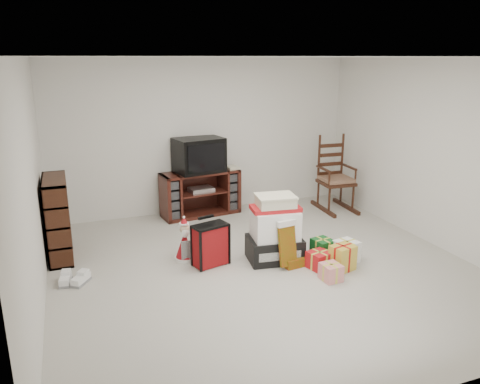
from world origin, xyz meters
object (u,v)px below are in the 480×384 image
(bookshelf, at_px, (58,220))
(gift_pile, at_px, (275,233))
(tv_stand, at_px, (201,193))
(santa_figurine, at_px, (275,220))
(sneaker_pair, at_px, (73,280))
(gift_cluster, at_px, (332,258))
(rocking_chair, at_px, (334,183))
(mrs_claus_figurine, at_px, (185,243))
(crt_television, at_px, (199,155))
(red_suitcase, at_px, (210,245))
(teddy_bear, at_px, (271,242))

(bookshelf, bearing_deg, gift_pile, -22.73)
(tv_stand, xyz_separation_m, santa_figurine, (0.74, -1.31, -0.11))
(sneaker_pair, relative_size, gift_cluster, 0.47)
(gift_pile, relative_size, gift_cluster, 1.04)
(rocking_chair, xyz_separation_m, mrs_claus_figurine, (-2.89, -1.18, -0.23))
(bookshelf, distance_m, rocking_chair, 4.41)
(mrs_claus_figurine, height_order, gift_cluster, mrs_claus_figurine)
(rocking_chair, xyz_separation_m, santa_figurine, (-1.47, -0.84, -0.19))
(bookshelf, bearing_deg, sneaker_pair, -82.05)
(rocking_chair, relative_size, gift_pile, 1.55)
(gift_cluster, distance_m, crt_television, 2.84)
(sneaker_pair, height_order, crt_television, crt_television)
(mrs_claus_figurine, bearing_deg, red_suitcase, -47.74)
(sneaker_pair, bearing_deg, mrs_claus_figurine, 27.96)
(sneaker_pair, bearing_deg, red_suitcase, 16.71)
(rocking_chair, relative_size, mrs_claus_figurine, 2.29)
(tv_stand, xyz_separation_m, mrs_claus_figurine, (-0.68, -1.65, -0.14))
(gift_pile, distance_m, gift_cluster, 0.77)
(rocking_chair, bearing_deg, santa_figurine, -147.34)
(tv_stand, bearing_deg, santa_figurine, -67.74)
(gift_pile, bearing_deg, gift_cluster, -30.29)
(santa_figurine, height_order, gift_cluster, santa_figurine)
(gift_cluster, height_order, crt_television, crt_television)
(santa_figurine, distance_m, crt_television, 1.69)
(santa_figurine, bearing_deg, rocking_chair, 29.72)
(rocking_chair, relative_size, crt_television, 1.58)
(gift_pile, height_order, red_suitcase, gift_pile)
(mrs_claus_figurine, bearing_deg, sneaker_pair, -171.51)
(bookshelf, relative_size, crt_television, 1.27)
(bookshelf, distance_m, santa_figurine, 2.94)
(tv_stand, distance_m, sneaker_pair, 2.78)
(rocking_chair, distance_m, gift_pile, 2.42)
(rocking_chair, height_order, crt_television, rocking_chair)
(sneaker_pair, bearing_deg, teddy_bear, 19.82)
(tv_stand, distance_m, crt_television, 0.63)
(teddy_bear, distance_m, santa_figurine, 0.61)
(tv_stand, xyz_separation_m, bookshelf, (-2.17, -0.99, 0.14))
(tv_stand, distance_m, gift_pile, 2.10)
(rocking_chair, xyz_separation_m, teddy_bear, (-1.77, -1.36, -0.29))
(tv_stand, distance_m, teddy_bear, 1.90)
(bookshelf, distance_m, teddy_bear, 2.76)
(red_suitcase, bearing_deg, mrs_claus_figurine, 117.20)
(teddy_bear, bearing_deg, gift_cluster, -52.45)
(bookshelf, height_order, mrs_claus_figurine, bookshelf)
(rocking_chair, relative_size, sneaker_pair, 3.44)
(bookshelf, bearing_deg, rocking_chair, 6.77)
(tv_stand, bearing_deg, gift_pile, -86.57)
(teddy_bear, distance_m, crt_television, 2.08)
(tv_stand, bearing_deg, mrs_claus_figurine, -119.57)
(rocking_chair, distance_m, red_suitcase, 3.02)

